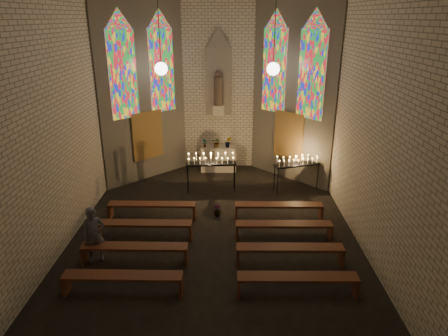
{
  "coord_description": "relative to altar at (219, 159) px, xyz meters",
  "views": [
    {
      "loc": [
        0.4,
        -9.7,
        5.85
      ],
      "look_at": [
        0.28,
        0.71,
        1.89
      ],
      "focal_mm": 32.0,
      "sensor_mm": 36.0,
      "label": 1
    }
  ],
  "objects": [
    {
      "name": "pew_right_2",
      "position": [
        1.94,
        -6.57,
        -0.08
      ],
      "size": [
        2.67,
        0.39,
        0.51
      ],
      "rotation": [
        0.0,
        0.0,
        0.01
      ],
      "color": "#512717",
      "rests_on": "ground"
    },
    {
      "name": "floor",
      "position": [
        0.0,
        -5.45,
        -0.5
      ],
      "size": [
        12.0,
        12.0,
        0.0
      ],
      "primitive_type": "plane",
      "color": "black",
      "rests_on": "ground"
    },
    {
      "name": "pew_right_0",
      "position": [
        1.94,
        -4.17,
        -0.08
      ],
      "size": [
        2.67,
        0.39,
        0.51
      ],
      "rotation": [
        0.0,
        0.0,
        0.01
      ],
      "color": "#512717",
      "rests_on": "ground"
    },
    {
      "name": "votive_stand_right",
      "position": [
        2.82,
        -1.89,
        0.54
      ],
      "size": [
        1.7,
        0.86,
        1.22
      ],
      "rotation": [
        0.0,
        0.0,
        0.3
      ],
      "color": "black",
      "rests_on": "ground"
    },
    {
      "name": "votive_stand_left",
      "position": [
        -0.21,
        -2.01,
        0.62
      ],
      "size": [
        1.8,
        0.55,
        1.3
      ],
      "rotation": [
        0.0,
        0.0,
        0.07
      ],
      "color": "black",
      "rests_on": "ground"
    },
    {
      "name": "flower_vase_center",
      "position": [
        -0.07,
        -0.05,
        0.7
      ],
      "size": [
        0.43,
        0.4,
        0.4
      ],
      "primitive_type": "imported",
      "rotation": [
        0.0,
        0.0,
        -0.31
      ],
      "color": "#4C723F",
      "rests_on": "altar"
    },
    {
      "name": "pew_right_3",
      "position": [
        1.94,
        -7.77,
        -0.08
      ],
      "size": [
        2.67,
        0.39,
        0.51
      ],
      "rotation": [
        0.0,
        0.0,
        0.01
      ],
      "color": "#512717",
      "rests_on": "ground"
    },
    {
      "name": "pew_right_1",
      "position": [
        1.94,
        -5.37,
        -0.08
      ],
      "size": [
        2.67,
        0.39,
        0.51
      ],
      "rotation": [
        0.0,
        0.0,
        0.01
      ],
      "color": "#512717",
      "rests_on": "ground"
    },
    {
      "name": "pew_left_3",
      "position": [
        -1.94,
        -7.77,
        -0.08
      ],
      "size": [
        2.67,
        0.39,
        0.51
      ],
      "rotation": [
        0.0,
        0.0,
        -0.01
      ],
      "color": "#512717",
      "rests_on": "ground"
    },
    {
      "name": "visitor",
      "position": [
        -2.96,
        -6.46,
        0.24
      ],
      "size": [
        0.63,
        0.53,
        1.48
      ],
      "primitive_type": "imported",
      "rotation": [
        0.0,
        0.0,
        0.37
      ],
      "color": "#4D4F58",
      "rests_on": "ground"
    },
    {
      "name": "altar",
      "position": [
        0.0,
        0.0,
        0.0
      ],
      "size": [
        1.4,
        0.6,
        1.0
      ],
      "primitive_type": "cube",
      "color": "beige",
      "rests_on": "ground"
    },
    {
      "name": "pew_left_1",
      "position": [
        -1.94,
        -5.37,
        -0.08
      ],
      "size": [
        2.67,
        0.39,
        0.51
      ],
      "rotation": [
        0.0,
        0.0,
        -0.01
      ],
      "color": "#512717",
      "rests_on": "ground"
    },
    {
      "name": "aisle_flower_pot",
      "position": [
        0.06,
        -3.98,
        -0.31
      ],
      "size": [
        0.27,
        0.27,
        0.37
      ],
      "primitive_type": "imported",
      "rotation": [
        0.0,
        0.0,
        0.33
      ],
      "color": "#4C723F",
      "rests_on": "ground"
    },
    {
      "name": "pew_left_2",
      "position": [
        -1.94,
        -6.57,
        -0.08
      ],
      "size": [
        2.67,
        0.39,
        0.51
      ],
      "rotation": [
        0.0,
        0.0,
        -0.01
      ],
      "color": "#512717",
      "rests_on": "ground"
    },
    {
      "name": "pew_left_0",
      "position": [
        -1.94,
        -4.17,
        -0.08
      ],
      "size": [
        2.67,
        0.39,
        0.51
      ],
      "rotation": [
        0.0,
        0.0,
        -0.01
      ],
      "color": "#512717",
      "rests_on": "ground"
    },
    {
      "name": "room",
      "position": [
        -0.0,
        -2.08,
        3.22
      ],
      "size": [
        8.22,
        12.43,
        7.0
      ],
      "color": "beige",
      "rests_on": "ground"
    },
    {
      "name": "flower_vase_right",
      "position": [
        0.38,
        -0.08,
        0.72
      ],
      "size": [
        0.26,
        0.22,
        0.45
      ],
      "primitive_type": "imported",
      "rotation": [
        0.0,
        0.0,
        -0.08
      ],
      "color": "#4C723F",
      "rests_on": "altar"
    },
    {
      "name": "flower_vase_left",
      "position": [
        -0.55,
        -0.07,
        0.67
      ],
      "size": [
        0.18,
        0.12,
        0.33
      ],
      "primitive_type": "imported",
      "rotation": [
        0.0,
        0.0,
        -0.02
      ],
      "color": "#4C723F",
      "rests_on": "altar"
    }
  ]
}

